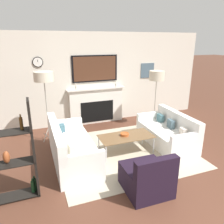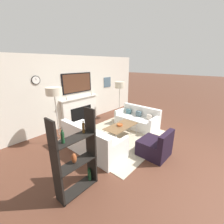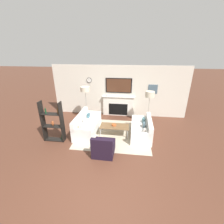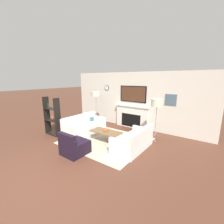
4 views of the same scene
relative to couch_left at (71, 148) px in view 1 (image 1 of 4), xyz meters
The scene contains 10 objects.
fireplace_wall 2.63m from the couch_left, 60.86° to the left, with size 7.18×0.28×2.70m.
area_rug 1.23m from the couch_left, ahead, with size 3.00×2.69×0.01m.
couch_left is the anchor object (origin of this frame).
couch_right 2.40m from the couch_left, ahead, with size 0.84×1.66×0.77m.
armchair 1.75m from the couch_left, 54.78° to the right, with size 0.73×0.77×0.77m.
coffee_table 1.24m from the couch_left, ahead, with size 1.21×0.59×0.42m.
decorative_bowl 1.22m from the couch_left, ahead, with size 0.20×0.20×0.06m.
floor_lamp_left 1.81m from the couch_left, 105.81° to the left, with size 0.46×0.46×1.78m.
floor_lamp_right 3.20m from the couch_left, 23.25° to the left, with size 0.43×0.43×1.65m.
shelf_unit 1.42m from the couch_left, 143.88° to the right, with size 0.82×0.28×1.63m.
Camera 1 is at (-1.85, -1.46, 2.46)m, focal length 35.00 mm.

